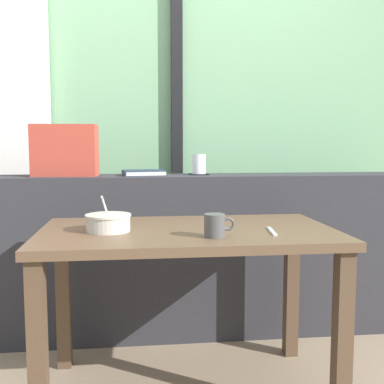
% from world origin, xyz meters
% --- Properties ---
extents(ground, '(8.00, 8.00, 0.00)m').
position_xyz_m(ground, '(0.00, 0.00, 0.00)').
color(ground, gray).
extents(outdoor_backdrop, '(4.80, 0.08, 2.80)m').
position_xyz_m(outdoor_backdrop, '(0.00, 1.16, 1.40)').
color(outdoor_backdrop, '#7AAD7F').
rests_on(outdoor_backdrop, ground).
extents(curtain_left_panel, '(0.56, 0.06, 2.50)m').
position_xyz_m(curtain_left_panel, '(-0.99, 1.06, 1.25)').
color(curtain_left_panel, white).
rests_on(curtain_left_panel, ground).
extents(window_divider_post, '(0.07, 0.05, 2.60)m').
position_xyz_m(window_divider_post, '(0.06, 1.09, 1.30)').
color(window_divider_post, black).
rests_on(window_divider_post, ground).
extents(dark_console_ledge, '(2.80, 0.29, 0.86)m').
position_xyz_m(dark_console_ledge, '(0.00, 0.55, 0.43)').
color(dark_console_ledge, '#2D2D33').
rests_on(dark_console_ledge, ground).
extents(breakfast_table, '(1.17, 0.67, 0.68)m').
position_xyz_m(breakfast_table, '(-0.00, -0.06, 0.58)').
color(breakfast_table, brown).
rests_on(breakfast_table, ground).
extents(coaster_square, '(0.10, 0.10, 0.00)m').
position_xyz_m(coaster_square, '(0.13, 0.57, 0.86)').
color(coaster_square, black).
rests_on(coaster_square, dark_console_ledge).
extents(juice_glass, '(0.07, 0.07, 0.10)m').
position_xyz_m(juice_glass, '(0.13, 0.57, 0.91)').
color(juice_glass, white).
rests_on(juice_glass, coaster_square).
extents(closed_book, '(0.23, 0.18, 0.03)m').
position_xyz_m(closed_book, '(-0.16, 0.55, 0.87)').
color(closed_book, '#1E2D47').
rests_on(closed_book, dark_console_ledge).
extents(throw_pillow, '(0.33, 0.16, 0.26)m').
position_xyz_m(throw_pillow, '(-0.56, 0.55, 0.99)').
color(throw_pillow, '#B74233').
rests_on(throw_pillow, dark_console_ledge).
extents(soup_bowl, '(0.18, 0.18, 0.14)m').
position_xyz_m(soup_bowl, '(-0.31, -0.07, 0.72)').
color(soup_bowl, beige).
rests_on(soup_bowl, breakfast_table).
extents(fork_utensil, '(0.04, 0.17, 0.01)m').
position_xyz_m(fork_utensil, '(0.31, -0.16, 0.68)').
color(fork_utensil, silver).
rests_on(fork_utensil, breakfast_table).
extents(ceramic_mug, '(0.11, 0.08, 0.08)m').
position_xyz_m(ceramic_mug, '(0.08, -0.23, 0.72)').
color(ceramic_mug, '#4C4C4C').
rests_on(ceramic_mug, breakfast_table).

